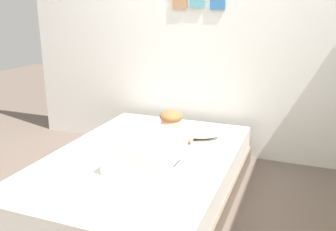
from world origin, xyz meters
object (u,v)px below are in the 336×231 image
pillow (193,130)px  coffee_cup (172,133)px  cell_phone (173,163)px  bed (142,177)px  person_lying (155,143)px

pillow → coffee_cup: bearing=-148.8°
coffee_cup → cell_phone: (0.20, -0.54, -0.03)m
cell_phone → bed: bearing=168.6°
bed → pillow: 0.67m
bed → coffee_cup: 0.54m
bed → pillow: bearing=67.5°
bed → pillow: size_ratio=4.01×
bed → cell_phone: size_ratio=14.89×
pillow → person_lying: size_ratio=0.57×
pillow → coffee_cup: (-0.16, -0.10, -0.02)m
person_lying → cell_phone: bearing=-24.6°
bed → pillow: (0.24, 0.58, 0.25)m
person_lying → coffee_cup: person_lying is taller
bed → pillow: pillow is taller
person_lying → coffee_cup: 0.46m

